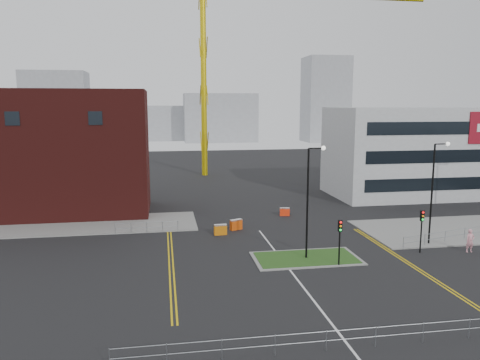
% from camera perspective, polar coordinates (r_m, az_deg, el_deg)
% --- Properties ---
extents(ground, '(200.00, 200.00, 0.00)m').
position_cam_1_polar(ground, '(31.16, 8.98, -14.34)').
color(ground, black).
rests_on(ground, ground).
extents(pavement_left, '(28.00, 8.00, 0.12)m').
position_cam_1_polar(pavement_left, '(51.71, -21.20, -5.23)').
color(pavement_left, slate).
rests_on(pavement_left, ground).
extents(pavement_right, '(24.00, 10.00, 0.12)m').
position_cam_1_polar(pavement_right, '(53.05, 27.17, -5.28)').
color(pavement_right, slate).
rests_on(pavement_right, ground).
extents(island_kerb, '(8.60, 4.60, 0.08)m').
position_cam_1_polar(island_kerb, '(38.83, 8.07, -9.43)').
color(island_kerb, slate).
rests_on(island_kerb, ground).
extents(grass_island, '(8.00, 4.00, 0.12)m').
position_cam_1_polar(grass_island, '(38.83, 8.07, -9.41)').
color(grass_island, '#1F4717').
rests_on(grass_island, ground).
extents(brick_building, '(24.20, 10.07, 14.24)m').
position_cam_1_polar(brick_building, '(57.01, -23.31, 2.87)').
color(brick_building, '#4C1513').
rests_on(brick_building, ground).
extents(office_block, '(25.00, 12.20, 12.00)m').
position_cam_1_polar(office_block, '(69.06, 21.38, 3.26)').
color(office_block, '#ABAEB0').
rests_on(office_block, ground).
extents(tower_crane, '(53.00, 1.80, 36.26)m').
position_cam_1_polar(tower_crane, '(84.09, -0.28, 17.89)').
color(tower_crane, gold).
rests_on(tower_crane, ground).
extents(streetlamp_island, '(1.46, 0.36, 9.18)m').
position_cam_1_polar(streetlamp_island, '(37.54, 8.57, -1.61)').
color(streetlamp_island, black).
rests_on(streetlamp_island, ground).
extents(streetlamp_right_near, '(1.46, 0.36, 9.18)m').
position_cam_1_polar(streetlamp_right_near, '(44.42, 22.65, -0.55)').
color(streetlamp_right_near, black).
rests_on(streetlamp_right_near, ground).
extents(traffic_light_island, '(0.28, 0.33, 3.65)m').
position_cam_1_polar(traffic_light_island, '(36.93, 12.08, -6.43)').
color(traffic_light_island, black).
rests_on(traffic_light_island, ground).
extents(traffic_light_right, '(0.28, 0.33, 3.65)m').
position_cam_1_polar(traffic_light_right, '(42.14, 21.29, -4.92)').
color(traffic_light_right, black).
rests_on(traffic_light_right, ground).
extents(railing_front, '(24.05, 0.05, 1.10)m').
position_cam_1_polar(railing_front, '(25.76, 13.42, -17.83)').
color(railing_front, gray).
rests_on(railing_front, ground).
extents(railing_left, '(6.05, 0.05, 1.10)m').
position_cam_1_polar(railing_left, '(46.57, -11.30, -5.47)').
color(railing_left, gray).
rests_on(railing_left, ground).
extents(centre_line, '(0.15, 30.00, 0.01)m').
position_cam_1_polar(centre_line, '(32.91, 7.86, -12.99)').
color(centre_line, silver).
rests_on(centre_line, ground).
extents(yellow_left_a, '(0.12, 24.00, 0.01)m').
position_cam_1_polar(yellow_left_a, '(39.07, -8.66, -9.39)').
color(yellow_left_a, gold).
rests_on(yellow_left_a, ground).
extents(yellow_left_b, '(0.12, 24.00, 0.01)m').
position_cam_1_polar(yellow_left_b, '(39.07, -8.21, -9.37)').
color(yellow_left_b, gold).
rests_on(yellow_left_b, ground).
extents(yellow_right_a, '(0.12, 20.00, 0.01)m').
position_cam_1_polar(yellow_right_a, '(39.97, 19.40, -9.39)').
color(yellow_right_a, gold).
rests_on(yellow_right_a, ground).
extents(yellow_right_b, '(0.12, 20.00, 0.01)m').
position_cam_1_polar(yellow_right_b, '(40.12, 19.78, -9.34)').
color(yellow_right_b, gold).
rests_on(yellow_right_b, ground).
extents(skyline_a, '(18.00, 12.00, 22.00)m').
position_cam_1_polar(skyline_a, '(150.24, -21.44, 8.03)').
color(skyline_a, gray).
rests_on(skyline_a, ground).
extents(skyline_b, '(24.00, 12.00, 16.00)m').
position_cam_1_polar(skyline_b, '(158.30, -2.44, 7.59)').
color(skyline_b, gray).
rests_on(skyline_b, ground).
extents(skyline_c, '(14.00, 12.00, 28.00)m').
position_cam_1_polar(skyline_c, '(161.46, 10.37, 9.61)').
color(skyline_c, gray).
rests_on(skyline_c, ground).
extents(skyline_d, '(30.00, 12.00, 12.00)m').
position_cam_1_polar(skyline_d, '(167.18, -9.04, 6.88)').
color(skyline_d, gray).
rests_on(skyline_d, ground).
extents(pedestrian, '(0.75, 0.51, 1.98)m').
position_cam_1_polar(pedestrian, '(44.37, 26.24, -6.66)').
color(pedestrian, pink).
rests_on(pedestrian, ground).
extents(barrier_left, '(1.32, 0.90, 1.06)m').
position_cam_1_polar(barrier_left, '(46.86, -0.48, -5.41)').
color(barrier_left, '#D7490B').
rests_on(barrier_left, ground).
extents(barrier_mid, '(1.24, 0.49, 1.02)m').
position_cam_1_polar(barrier_mid, '(45.13, -2.40, -6.01)').
color(barrier_mid, '#CF6C0B').
rests_on(barrier_mid, ground).
extents(barrier_right, '(1.12, 0.51, 0.91)m').
position_cam_1_polar(barrier_right, '(52.94, 5.47, -3.83)').
color(barrier_right, '#F32F0D').
rests_on(barrier_right, ground).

